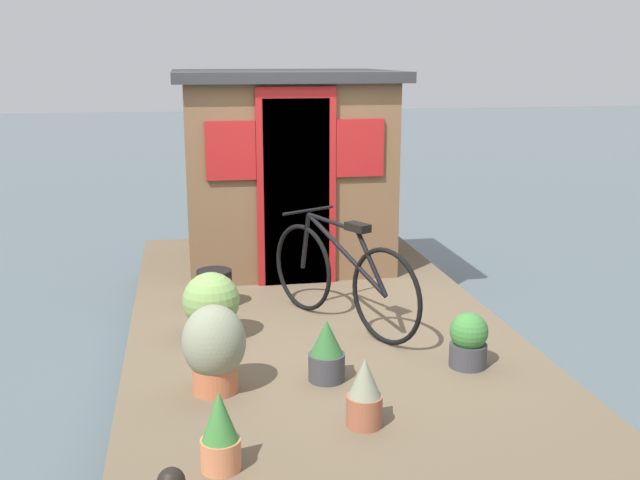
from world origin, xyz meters
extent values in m
plane|color=#4C5B60|center=(0.00, 0.00, 0.00)|extent=(60.00, 60.00, 0.00)
cube|color=brown|center=(0.00, 0.00, 0.35)|extent=(5.95, 2.93, 0.06)
cube|color=black|center=(0.00, 0.00, 0.16)|extent=(5.83, 2.87, 0.32)
cube|color=brown|center=(1.87, 0.00, 1.30)|extent=(1.73, 1.95, 1.82)
cube|color=#28282B|center=(1.87, 0.00, 2.26)|extent=(1.93, 2.15, 0.10)
cube|color=maroon|center=(0.99, 0.00, 1.23)|extent=(0.04, 0.60, 1.70)
cube|color=maroon|center=(0.98, 0.00, 1.28)|extent=(0.03, 0.72, 1.80)
cube|color=maroon|center=(0.99, -0.58, 1.63)|extent=(0.03, 0.44, 0.52)
cube|color=maroon|center=(0.99, 0.58, 1.63)|extent=(0.03, 0.44, 0.52)
torus|color=black|center=(0.25, 0.06, 0.74)|extent=(0.65, 0.38, 0.72)
torus|color=black|center=(-0.62, -0.41, 0.74)|extent=(0.65, 0.38, 0.72)
cylinder|color=black|center=(-0.22, -0.19, 0.98)|extent=(0.83, 0.48, 0.50)
cylinder|color=black|center=(-0.08, -0.12, 1.19)|extent=(0.54, 0.31, 0.07)
cylinder|color=black|center=(-0.48, -0.34, 0.96)|extent=(0.32, 0.20, 0.45)
cylinder|color=black|center=(0.22, 0.04, 0.98)|extent=(0.12, 0.09, 0.47)
cube|color=black|center=(-0.34, -0.26, 1.20)|extent=(0.22, 0.18, 0.06)
cylinder|color=black|center=(0.18, 0.02, 1.24)|extent=(0.26, 0.45, 0.02)
cylinder|color=#935138|center=(-1.84, 0.04, 0.47)|extent=(0.21, 0.21, 0.18)
cone|color=gray|center=(-1.84, 0.04, 0.68)|extent=(0.19, 0.19, 0.23)
cylinder|color=#C6754C|center=(-2.17, 0.87, 0.47)|extent=(0.21, 0.21, 0.16)
cone|color=#387533|center=(-2.17, 0.87, 0.68)|extent=(0.19, 0.19, 0.26)
cylinder|color=#B2603D|center=(-1.22, 0.86, 0.47)|extent=(0.29, 0.29, 0.17)
ellipsoid|color=gray|center=(-1.22, 0.86, 0.71)|extent=(0.40, 0.40, 0.47)
cylinder|color=#935138|center=(-0.29, 0.84, 0.46)|extent=(0.30, 0.30, 0.15)
sphere|color=#70934C|center=(-0.29, 0.84, 0.68)|extent=(0.42, 0.42, 0.42)
cylinder|color=#38383D|center=(-1.14, -0.85, 0.46)|extent=(0.25, 0.25, 0.16)
sphere|color=#387533|center=(-1.14, -0.85, 0.63)|extent=(0.26, 0.26, 0.26)
cylinder|color=#38383D|center=(-1.18, 0.13, 0.47)|extent=(0.24, 0.24, 0.18)
cone|color=#2D602D|center=(-1.18, 0.13, 0.68)|extent=(0.22, 0.22, 0.23)
cylinder|color=black|center=(0.46, 0.78, 0.63)|extent=(0.29, 0.29, 0.15)
cylinder|color=black|center=(0.46, 0.78, 0.47)|extent=(0.04, 0.04, 0.17)
cylinder|color=black|center=(0.46, 0.78, 0.39)|extent=(0.21, 0.21, 0.02)
camera|label=1|loc=(-5.69, 1.00, 2.44)|focal=42.53mm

